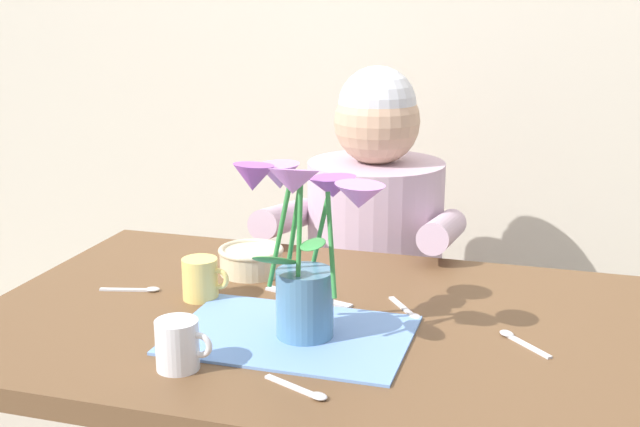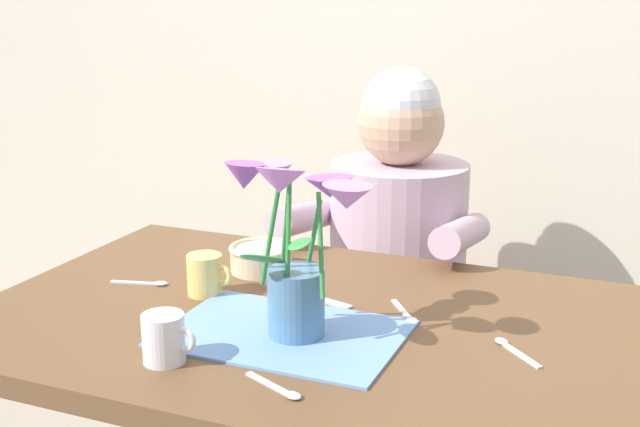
{
  "view_description": "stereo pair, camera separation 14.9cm",
  "coord_description": "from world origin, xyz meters",
  "px_view_note": "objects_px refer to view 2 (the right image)",
  "views": [
    {
      "loc": [
        0.42,
        -1.33,
        1.31
      ],
      "look_at": [
        0.01,
        0.05,
        0.92
      ],
      "focal_mm": 46.54,
      "sensor_mm": 36.0,
      "label": 1
    },
    {
      "loc": [
        0.56,
        -1.28,
        1.31
      ],
      "look_at": [
        0.01,
        0.05,
        0.92
      ],
      "focal_mm": 46.54,
      "sensor_mm": 36.0,
      "label": 2
    }
  ],
  "objects_px": {
    "ceramic_bowl": "(261,257)",
    "coffee_cup": "(205,275)",
    "dinner_knife": "(310,297)",
    "flower_vase": "(297,244)",
    "ceramic_mug": "(165,338)",
    "seated_person": "(396,294)"
  },
  "relations": [
    {
      "from": "flower_vase",
      "to": "ceramic_bowl",
      "type": "distance_m",
      "value": 0.38
    },
    {
      "from": "ceramic_bowl",
      "to": "ceramic_mug",
      "type": "relative_size",
      "value": 1.46
    },
    {
      "from": "dinner_knife",
      "to": "seated_person",
      "type": "bearing_deg",
      "value": 104.88
    },
    {
      "from": "seated_person",
      "to": "ceramic_bowl",
      "type": "xyz_separation_m",
      "value": [
        -0.17,
        -0.43,
        0.21
      ]
    },
    {
      "from": "ceramic_bowl",
      "to": "coffee_cup",
      "type": "bearing_deg",
      "value": -102.77
    },
    {
      "from": "seated_person",
      "to": "dinner_knife",
      "type": "distance_m",
      "value": 0.56
    },
    {
      "from": "flower_vase",
      "to": "dinner_knife",
      "type": "xyz_separation_m",
      "value": [
        -0.05,
        0.18,
        -0.16
      ]
    },
    {
      "from": "dinner_knife",
      "to": "ceramic_mug",
      "type": "distance_m",
      "value": 0.36
    },
    {
      "from": "dinner_knife",
      "to": "flower_vase",
      "type": "bearing_deg",
      "value": -57.58
    },
    {
      "from": "seated_person",
      "to": "flower_vase",
      "type": "bearing_deg",
      "value": -83.29
    },
    {
      "from": "seated_person",
      "to": "ceramic_mug",
      "type": "xyz_separation_m",
      "value": [
        -0.11,
        -0.88,
        0.22
      ]
    },
    {
      "from": "flower_vase",
      "to": "ceramic_mug",
      "type": "bearing_deg",
      "value": -132.1
    },
    {
      "from": "coffee_cup",
      "to": "ceramic_mug",
      "type": "xyz_separation_m",
      "value": [
        0.09,
        -0.29,
        0.0
      ]
    },
    {
      "from": "ceramic_bowl",
      "to": "coffee_cup",
      "type": "relative_size",
      "value": 1.46
    },
    {
      "from": "ceramic_bowl",
      "to": "dinner_knife",
      "type": "relative_size",
      "value": 0.72
    },
    {
      "from": "ceramic_bowl",
      "to": "coffee_cup",
      "type": "xyz_separation_m",
      "value": [
        -0.04,
        -0.17,
        0.01
      ]
    },
    {
      "from": "flower_vase",
      "to": "ceramic_bowl",
      "type": "relative_size",
      "value": 2.3
    },
    {
      "from": "seated_person",
      "to": "ceramic_bowl",
      "type": "bearing_deg",
      "value": -108.02
    },
    {
      "from": "ceramic_bowl",
      "to": "dinner_knife",
      "type": "xyz_separation_m",
      "value": [
        0.16,
        -0.1,
        -0.03
      ]
    },
    {
      "from": "dinner_knife",
      "to": "ceramic_mug",
      "type": "height_order",
      "value": "ceramic_mug"
    },
    {
      "from": "flower_vase",
      "to": "ceramic_mug",
      "type": "xyz_separation_m",
      "value": [
        -0.15,
        -0.17,
        -0.12
      ]
    },
    {
      "from": "seated_person",
      "to": "coffee_cup",
      "type": "height_order",
      "value": "seated_person"
    }
  ]
}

